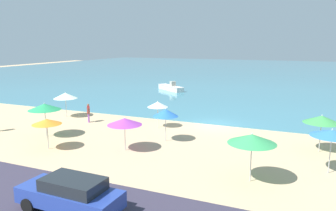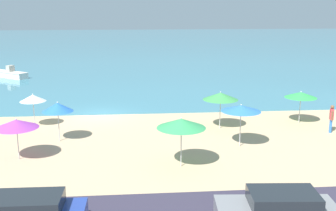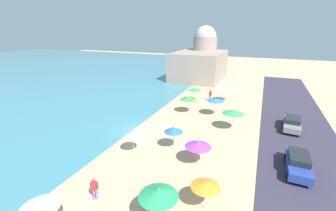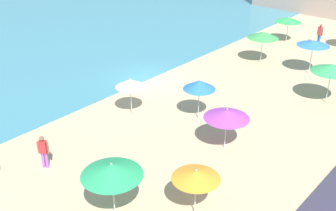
{
  "view_description": "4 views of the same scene",
  "coord_description": "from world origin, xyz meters",
  "px_view_note": "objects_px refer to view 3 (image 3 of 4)",
  "views": [
    {
      "loc": [
        7.26,
        -27.19,
        7.12
      ],
      "look_at": [
        -3.58,
        -2.06,
        1.83
      ],
      "focal_mm": 35.0,
      "sensor_mm": 36.0,
      "label": 1
    },
    {
      "loc": [
        2.41,
        -30.98,
        8.1
      ],
      "look_at": [
        4.63,
        -5.69,
        2.0
      ],
      "focal_mm": 45.0,
      "sensor_mm": 36.0,
      "label": 2
    },
    {
      "loc": [
        -20.68,
        -13.34,
        11.51
      ],
      "look_at": [
        5.45,
        -2.28,
        1.72
      ],
      "focal_mm": 24.0,
      "sensor_mm": 36.0,
      "label": 3
    },
    {
      "loc": [
        -19.45,
        -18.87,
        11.76
      ],
      "look_at": [
        -4.14,
        -5.52,
        1.44
      ],
      "focal_mm": 45.0,
      "sensor_mm": 36.0,
      "label": 4
    }
  ],
  "objects_px": {
    "beach_umbrella_4": "(206,185)",
    "beach_umbrella_8": "(188,98)",
    "beach_umbrella_5": "(233,112)",
    "harbor_fortress": "(201,61)",
    "parked_car_0": "(298,163)",
    "bather_0": "(210,95)",
    "beach_umbrella_9": "(173,129)",
    "beach_umbrella_3": "(39,203)",
    "beach_umbrella_0": "(216,100)",
    "beach_umbrella_2": "(133,134)",
    "beach_umbrella_1": "(158,193)",
    "bather_1": "(94,188)",
    "beach_umbrella_10": "(198,144)",
    "parked_car_2": "(292,123)",
    "beach_umbrella_7": "(194,89)",
    "beach_umbrella_6": "(226,89)"
  },
  "relations": [
    {
      "from": "beach_umbrella_0",
      "to": "beach_umbrella_3",
      "type": "bearing_deg",
      "value": 166.72
    },
    {
      "from": "beach_umbrella_3",
      "to": "harbor_fortress",
      "type": "distance_m",
      "value": 46.96
    },
    {
      "from": "beach_umbrella_4",
      "to": "bather_1",
      "type": "relative_size",
      "value": 1.27
    },
    {
      "from": "beach_umbrella_7",
      "to": "beach_umbrella_8",
      "type": "relative_size",
      "value": 0.9
    },
    {
      "from": "beach_umbrella_1",
      "to": "bather_1",
      "type": "distance_m",
      "value": 5.25
    },
    {
      "from": "beach_umbrella_7",
      "to": "parked_car_2",
      "type": "relative_size",
      "value": 0.5
    },
    {
      "from": "beach_umbrella_2",
      "to": "parked_car_0",
      "type": "relative_size",
      "value": 0.5
    },
    {
      "from": "beach_umbrella_3",
      "to": "harbor_fortress",
      "type": "height_order",
      "value": "harbor_fortress"
    },
    {
      "from": "beach_umbrella_4",
      "to": "beach_umbrella_8",
      "type": "distance_m",
      "value": 18.14
    },
    {
      "from": "bather_1",
      "to": "parked_car_2",
      "type": "height_order",
      "value": "bather_1"
    },
    {
      "from": "beach_umbrella_2",
      "to": "beach_umbrella_8",
      "type": "height_order",
      "value": "beach_umbrella_8"
    },
    {
      "from": "beach_umbrella_10",
      "to": "bather_1",
      "type": "distance_m",
      "value": 8.98
    },
    {
      "from": "beach_umbrella_1",
      "to": "beach_umbrella_10",
      "type": "height_order",
      "value": "beach_umbrella_1"
    },
    {
      "from": "beach_umbrella_1",
      "to": "beach_umbrella_3",
      "type": "xyz_separation_m",
      "value": [
        -3.16,
        6.01,
        -0.24
      ]
    },
    {
      "from": "beach_umbrella_0",
      "to": "parked_car_0",
      "type": "bearing_deg",
      "value": -138.24
    },
    {
      "from": "beach_umbrella_4",
      "to": "beach_umbrella_6",
      "type": "distance_m",
      "value": 24.77
    },
    {
      "from": "beach_umbrella_2",
      "to": "beach_umbrella_8",
      "type": "xyz_separation_m",
      "value": [
        12.48,
        -1.47,
        0.21
      ]
    },
    {
      "from": "beach_umbrella_5",
      "to": "parked_car_0",
      "type": "xyz_separation_m",
      "value": [
        -6.41,
        -6.27,
        -1.43
      ]
    },
    {
      "from": "beach_umbrella_7",
      "to": "bather_1",
      "type": "distance_m",
      "value": 24.87
    },
    {
      "from": "beach_umbrella_3",
      "to": "beach_umbrella_6",
      "type": "bearing_deg",
      "value": -10.49
    },
    {
      "from": "beach_umbrella_0",
      "to": "bather_1",
      "type": "xyz_separation_m",
      "value": [
        -19.42,
        4.42,
        -1.33
      ]
    },
    {
      "from": "beach_umbrella_4",
      "to": "beach_umbrella_8",
      "type": "xyz_separation_m",
      "value": [
        16.86,
        6.68,
        0.29
      ]
    },
    {
      "from": "beach_umbrella_8",
      "to": "beach_umbrella_10",
      "type": "distance_m",
      "value": 12.89
    },
    {
      "from": "beach_umbrella_8",
      "to": "harbor_fortress",
      "type": "height_order",
      "value": "harbor_fortress"
    },
    {
      "from": "bather_0",
      "to": "beach_umbrella_9",
      "type": "bearing_deg",
      "value": -179.3
    },
    {
      "from": "beach_umbrella_8",
      "to": "parked_car_2",
      "type": "relative_size",
      "value": 0.56
    },
    {
      "from": "beach_umbrella_10",
      "to": "harbor_fortress",
      "type": "height_order",
      "value": "harbor_fortress"
    },
    {
      "from": "beach_umbrella_4",
      "to": "beach_umbrella_5",
      "type": "relative_size",
      "value": 0.83
    },
    {
      "from": "beach_umbrella_0",
      "to": "bather_1",
      "type": "height_order",
      "value": "beach_umbrella_0"
    },
    {
      "from": "harbor_fortress",
      "to": "beach_umbrella_4",
      "type": "bearing_deg",
      "value": -164.49
    },
    {
      "from": "beach_umbrella_2",
      "to": "beach_umbrella_7",
      "type": "height_order",
      "value": "beach_umbrella_2"
    },
    {
      "from": "beach_umbrella_0",
      "to": "beach_umbrella_2",
      "type": "distance_m",
      "value": 13.91
    },
    {
      "from": "beach_umbrella_3",
      "to": "beach_umbrella_4",
      "type": "distance_m",
      "value": 9.94
    },
    {
      "from": "parked_car_0",
      "to": "harbor_fortress",
      "type": "xyz_separation_m",
      "value": [
        34.26,
        17.67,
        3.28
      ]
    },
    {
      "from": "beach_umbrella_5",
      "to": "harbor_fortress",
      "type": "distance_m",
      "value": 30.15
    },
    {
      "from": "beach_umbrella_9",
      "to": "bather_0",
      "type": "distance_m",
      "value": 17.28
    },
    {
      "from": "beach_umbrella_4",
      "to": "beach_umbrella_9",
      "type": "distance_m",
      "value": 8.17
    },
    {
      "from": "beach_umbrella_5",
      "to": "beach_umbrella_9",
      "type": "xyz_separation_m",
      "value": [
        -6.89,
        4.77,
        -0.18
      ]
    },
    {
      "from": "beach_umbrella_3",
      "to": "beach_umbrella_10",
      "type": "distance_m",
      "value": 12.21
    },
    {
      "from": "beach_umbrella_3",
      "to": "parked_car_2",
      "type": "height_order",
      "value": "beach_umbrella_3"
    },
    {
      "from": "beach_umbrella_5",
      "to": "beach_umbrella_4",
      "type": "bearing_deg",
      "value": -179.7
    },
    {
      "from": "beach_umbrella_5",
      "to": "parked_car_2",
      "type": "bearing_deg",
      "value": -67.06
    },
    {
      "from": "harbor_fortress",
      "to": "beach_umbrella_8",
      "type": "bearing_deg",
      "value": -168.92
    },
    {
      "from": "beach_umbrella_3",
      "to": "beach_umbrella_9",
      "type": "xyz_separation_m",
      "value": [
        12.06,
        -3.44,
        0.03
      ]
    },
    {
      "from": "beach_umbrella_4",
      "to": "beach_umbrella_6",
      "type": "relative_size",
      "value": 0.94
    },
    {
      "from": "beach_umbrella_0",
      "to": "beach_umbrella_9",
      "type": "height_order",
      "value": "beach_umbrella_0"
    },
    {
      "from": "beach_umbrella_8",
      "to": "harbor_fortress",
      "type": "distance_m",
      "value": 25.0
    },
    {
      "from": "beach_umbrella_0",
      "to": "bather_0",
      "type": "xyz_separation_m",
      "value": [
        6.55,
        2.14,
        -1.26
      ]
    },
    {
      "from": "bather_0",
      "to": "harbor_fortress",
      "type": "bearing_deg",
      "value": 20.12
    },
    {
      "from": "beach_umbrella_1",
      "to": "beach_umbrella_8",
      "type": "bearing_deg",
      "value": 12.92
    }
  ]
}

